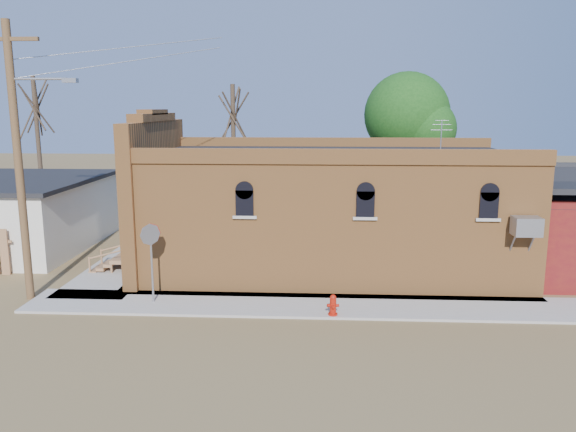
{
  "coord_description": "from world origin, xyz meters",
  "views": [
    {
      "loc": [
        1.43,
        -16.33,
        6.34
      ],
      "look_at": [
        0.35,
        3.88,
        2.4
      ],
      "focal_mm": 35.0,
      "sensor_mm": 36.0,
      "label": 1
    }
  ],
  "objects_px": {
    "utility_pole": "(20,157)",
    "fire_hydrant": "(333,305)",
    "stop_sign": "(151,242)",
    "trash_barrel": "(148,257)",
    "brick_bar": "(323,210)"
  },
  "relations": [
    {
      "from": "utility_pole",
      "to": "fire_hydrant",
      "type": "bearing_deg",
      "value": -6.81
    },
    {
      "from": "stop_sign",
      "to": "trash_barrel",
      "type": "xyz_separation_m",
      "value": [
        -1.39,
        3.99,
        -1.6
      ]
    },
    {
      "from": "fire_hydrant",
      "to": "stop_sign",
      "type": "bearing_deg",
      "value": 154.38
    },
    {
      "from": "brick_bar",
      "to": "stop_sign",
      "type": "bearing_deg",
      "value": -140.33
    },
    {
      "from": "fire_hydrant",
      "to": "stop_sign",
      "type": "distance_m",
      "value": 6.14
    },
    {
      "from": "stop_sign",
      "to": "trash_barrel",
      "type": "relative_size",
      "value": 3.21
    },
    {
      "from": "brick_bar",
      "to": "trash_barrel",
      "type": "xyz_separation_m",
      "value": [
        -6.94,
        -0.61,
        -1.85
      ]
    },
    {
      "from": "fire_hydrant",
      "to": "trash_barrel",
      "type": "relative_size",
      "value": 0.8
    },
    {
      "from": "utility_pole",
      "to": "stop_sign",
      "type": "distance_m",
      "value": 5.03
    },
    {
      "from": "brick_bar",
      "to": "stop_sign",
      "type": "distance_m",
      "value": 7.21
    },
    {
      "from": "brick_bar",
      "to": "trash_barrel",
      "type": "height_order",
      "value": "brick_bar"
    },
    {
      "from": "brick_bar",
      "to": "trash_barrel",
      "type": "bearing_deg",
      "value": -174.98
    },
    {
      "from": "fire_hydrant",
      "to": "trash_barrel",
      "type": "distance_m",
      "value": 8.73
    },
    {
      "from": "fire_hydrant",
      "to": "utility_pole",
      "type": "bearing_deg",
      "value": 156.3
    },
    {
      "from": "brick_bar",
      "to": "stop_sign",
      "type": "height_order",
      "value": "brick_bar"
    }
  ]
}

